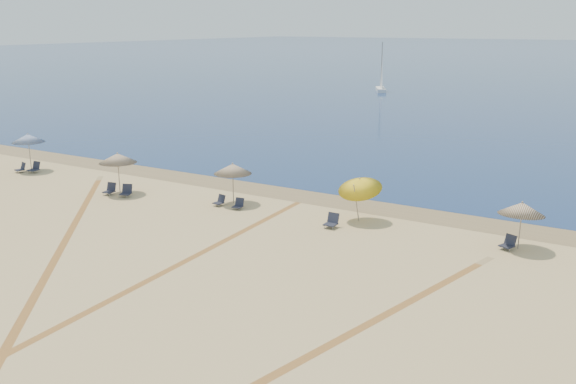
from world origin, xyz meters
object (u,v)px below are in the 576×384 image
object	(u,v)px
umbrella_0	(28,138)
umbrella_3	(360,184)
chair_5	(239,204)
sailboat_2	(381,77)
umbrella_4	(522,209)
chair_4	(220,201)
umbrella_1	(118,158)
chair_6	(332,221)
umbrella_2	(233,169)
chair_1	(35,168)
chair_2	(110,189)
chair_7	(508,243)
chair_3	(126,191)
chair_0	(21,168)

from	to	relation	value
umbrella_0	umbrella_3	bearing A→B (deg)	2.47
umbrella_3	chair_5	size ratio (longest dim) A/B	4.08
sailboat_2	umbrella_4	bearing A→B (deg)	-89.23
chair_4	sailboat_2	world-z (taller)	sailboat_2
umbrella_1	chair_6	xyz separation A→B (m)	(13.69, 0.68, -1.83)
umbrella_2	chair_1	world-z (taller)	umbrella_2
umbrella_1	umbrella_3	xyz separation A→B (m)	(14.41, 2.26, -0.20)
chair_5	sailboat_2	distance (m)	63.49
umbrella_1	chair_2	bearing A→B (deg)	-126.58
umbrella_1	umbrella_2	world-z (taller)	umbrella_1
umbrella_3	chair_2	xyz separation A→B (m)	(-14.74, -2.71, -1.63)
umbrella_3	chair_2	bearing A→B (deg)	-169.59
umbrella_1	chair_2	world-z (taller)	umbrella_1
sailboat_2	chair_6	bearing A→B (deg)	-96.48
umbrella_2	umbrella_3	bearing A→B (deg)	4.36
chair_7	chair_2	bearing A→B (deg)	-151.86
umbrella_0	chair_6	distance (m)	23.33
chair_5	chair_6	world-z (taller)	chair_6
umbrella_0	chair_3	distance (m)	10.66
chair_1	chair_7	world-z (taller)	chair_1
chair_0	chair_1	bearing A→B (deg)	42.14
umbrella_3	umbrella_4	size ratio (longest dim) A/B	1.16
sailboat_2	umbrella_1	bearing A→B (deg)	-108.50
umbrella_4	chair_5	xyz separation A→B (m)	(-14.32, -1.27, -1.61)
chair_7	chair_6	bearing A→B (deg)	-149.32
umbrella_4	sailboat_2	world-z (taller)	sailboat_2
umbrella_0	umbrella_4	distance (m)	31.80
chair_1	chair_4	bearing A→B (deg)	-1.24
chair_0	chair_6	world-z (taller)	chair_6
umbrella_3	chair_4	bearing A→B (deg)	-170.58
chair_3	sailboat_2	bearing A→B (deg)	77.87
chair_3	chair_6	bearing A→B (deg)	-16.97
chair_1	chair_6	bearing A→B (deg)	-1.92
chair_0	umbrella_0	bearing A→B (deg)	88.39
umbrella_4	chair_7	distance (m)	1.65
umbrella_3	chair_3	xyz separation A→B (m)	(-13.59, -2.55, -1.62)
umbrella_2	chair_0	size ratio (longest dim) A/B	3.05
chair_3	chair_6	distance (m)	12.91
umbrella_4	chair_1	distance (m)	31.20
umbrella_1	sailboat_2	world-z (taller)	sailboat_2
chair_4	chair_7	xyz separation A→B (m)	(15.24, 0.95, 0.02)
umbrella_1	umbrella_4	world-z (taller)	umbrella_1
umbrella_4	chair_6	xyz separation A→B (m)	(-8.54, -1.53, -1.56)
umbrella_1	chair_4	distance (m)	6.95
umbrella_0	chair_2	distance (m)	9.57
umbrella_3	chair_5	distance (m)	6.85
chair_2	chair_6	size ratio (longest dim) A/B	1.07
chair_0	chair_6	distance (m)	23.45
chair_4	umbrella_4	bearing A→B (deg)	14.85
umbrella_0	chair_0	distance (m)	2.07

